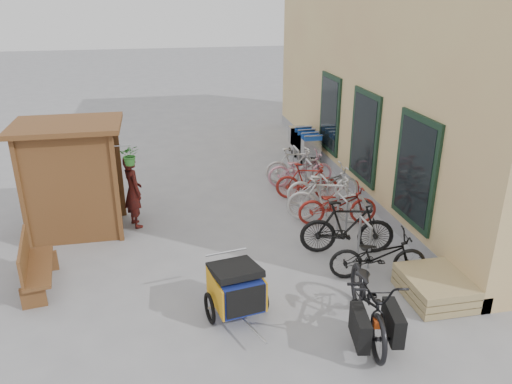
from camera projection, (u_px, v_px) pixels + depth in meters
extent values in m
plane|color=gray|center=(246.00, 274.00, 9.22)|extent=(80.00, 80.00, 0.00)
cube|color=#D2BC78|center=(455.00, 46.00, 13.20)|extent=(6.00, 13.00, 7.00)
cube|color=gray|center=(343.00, 173.00, 13.91)|extent=(0.18, 13.00, 0.30)
cube|color=black|center=(415.00, 171.00, 9.71)|extent=(0.06, 1.50, 2.20)
cube|color=black|center=(414.00, 171.00, 9.71)|extent=(0.02, 1.25, 1.95)
cube|color=black|center=(364.00, 137.00, 11.98)|extent=(0.06, 1.50, 2.20)
cube|color=black|center=(363.00, 137.00, 11.98)|extent=(0.02, 1.25, 1.95)
cube|color=black|center=(330.00, 114.00, 14.26)|extent=(0.06, 1.50, 2.20)
cube|color=black|center=(329.00, 114.00, 14.25)|extent=(0.02, 1.25, 1.95)
cube|color=brown|center=(21.00, 196.00, 9.71)|extent=(0.09, 0.09, 2.30)
cube|color=brown|center=(117.00, 189.00, 10.04)|extent=(0.09, 0.09, 2.30)
cube|color=brown|center=(35.00, 174.00, 10.89)|extent=(0.09, 0.09, 2.30)
cube|color=brown|center=(120.00, 168.00, 11.22)|extent=(0.09, 0.09, 2.30)
cube|color=brown|center=(30.00, 184.00, 10.30)|extent=(0.05, 1.30, 2.30)
cube|color=brown|center=(70.00, 192.00, 9.90)|extent=(1.80, 0.05, 2.30)
cube|color=brown|center=(78.00, 171.00, 11.03)|extent=(1.80, 0.05, 2.30)
cube|color=brown|center=(66.00, 125.00, 10.01)|extent=(2.15, 1.65, 0.10)
cube|color=brown|center=(66.00, 193.00, 10.52)|extent=(1.30, 1.15, 0.04)
cube|color=brown|center=(62.00, 166.00, 10.30)|extent=(1.30, 1.15, 0.04)
cylinder|color=#A5A8AD|center=(121.00, 146.00, 9.74)|extent=(0.36, 0.02, 0.02)
imported|color=#276322|center=(130.00, 155.00, 9.84)|extent=(0.38, 0.33, 0.42)
cylinder|color=#A5A8AD|center=(370.00, 248.00, 9.26)|extent=(0.05, 0.05, 0.84)
cylinder|color=#A5A8AD|center=(359.00, 236.00, 9.71)|extent=(0.05, 0.05, 0.84)
cylinder|color=#A5A8AD|center=(366.00, 222.00, 9.33)|extent=(0.05, 0.50, 0.05)
cylinder|color=#A5A8AD|center=(346.00, 221.00, 10.35)|extent=(0.05, 0.05, 0.84)
cylinder|color=#A5A8AD|center=(338.00, 211.00, 10.80)|extent=(0.05, 0.05, 0.84)
cylinder|color=#A5A8AD|center=(343.00, 198.00, 10.42)|extent=(0.05, 0.50, 0.05)
cylinder|color=#A5A8AD|center=(327.00, 199.00, 11.44)|extent=(0.05, 0.05, 0.84)
cylinder|color=#A5A8AD|center=(320.00, 191.00, 11.89)|extent=(0.05, 0.05, 0.84)
cylinder|color=#A5A8AD|center=(325.00, 178.00, 11.51)|extent=(0.05, 0.50, 0.05)
cylinder|color=#A5A8AD|center=(311.00, 181.00, 12.53)|extent=(0.05, 0.05, 0.84)
cylinder|color=#A5A8AD|center=(306.00, 174.00, 12.98)|extent=(0.05, 0.05, 0.84)
cylinder|color=#A5A8AD|center=(309.00, 162.00, 12.60)|extent=(0.05, 0.50, 0.05)
cylinder|color=#A5A8AD|center=(298.00, 166.00, 13.62)|extent=(0.05, 0.05, 0.84)
cylinder|color=#A5A8AD|center=(293.00, 160.00, 14.07)|extent=(0.05, 0.05, 0.84)
cylinder|color=#A5A8AD|center=(296.00, 148.00, 13.69)|extent=(0.05, 0.50, 0.05)
cube|color=tan|center=(434.00, 294.00, 8.47)|extent=(1.00, 1.20, 0.12)
cube|color=tan|center=(435.00, 287.00, 8.42)|extent=(1.00, 1.20, 0.12)
cube|color=tan|center=(436.00, 280.00, 8.37)|extent=(1.00, 1.20, 0.12)
cube|color=brown|center=(38.00, 268.00, 8.62)|extent=(0.65, 1.52, 0.06)
cube|color=brown|center=(24.00, 255.00, 8.48)|extent=(0.26, 1.47, 0.49)
cube|color=brown|center=(34.00, 297.00, 8.17)|extent=(0.40, 0.12, 0.39)
cube|color=brown|center=(47.00, 262.00, 9.24)|extent=(0.40, 0.12, 0.39)
cube|color=silver|center=(309.00, 145.00, 14.90)|extent=(0.53, 0.82, 0.50)
cube|color=#1B4CB0|center=(313.00, 138.00, 14.40)|extent=(0.53, 0.04, 0.17)
cylinder|color=silver|center=(314.00, 136.00, 14.34)|extent=(0.56, 0.03, 0.03)
cylinder|color=black|center=(304.00, 166.00, 14.75)|extent=(0.04, 0.12, 0.12)
cube|color=silver|center=(305.00, 142.00, 15.20)|extent=(0.53, 0.82, 0.50)
cube|color=#1B4CB0|center=(310.00, 135.00, 14.70)|extent=(0.53, 0.04, 0.17)
cylinder|color=silver|center=(310.00, 133.00, 14.65)|extent=(0.56, 0.03, 0.03)
cylinder|color=black|center=(301.00, 162.00, 15.05)|extent=(0.04, 0.12, 0.12)
cube|color=silver|center=(302.00, 139.00, 15.51)|extent=(0.53, 0.82, 0.50)
cube|color=#1B4CB0|center=(307.00, 132.00, 15.01)|extent=(0.53, 0.04, 0.17)
cylinder|color=silver|center=(307.00, 130.00, 14.96)|extent=(0.56, 0.03, 0.03)
cylinder|color=black|center=(298.00, 159.00, 15.36)|extent=(0.04, 0.12, 0.12)
cube|color=silver|center=(299.00, 136.00, 15.82)|extent=(0.53, 0.82, 0.50)
cube|color=#1B4CB0|center=(303.00, 129.00, 15.31)|extent=(0.53, 0.04, 0.17)
cylinder|color=silver|center=(304.00, 127.00, 15.26)|extent=(0.56, 0.03, 0.03)
cylinder|color=black|center=(295.00, 155.00, 15.67)|extent=(0.04, 0.12, 0.12)
cube|color=navy|center=(236.00, 288.00, 7.88)|extent=(0.80, 0.97, 0.51)
cube|color=orange|center=(215.00, 293.00, 7.76)|extent=(0.18, 0.86, 0.51)
cube|color=orange|center=(257.00, 284.00, 8.00)|extent=(0.18, 0.86, 0.51)
cube|color=black|center=(246.00, 302.00, 7.47)|extent=(0.61, 0.14, 0.47)
cube|color=black|center=(235.00, 270.00, 7.81)|extent=(0.85, 0.94, 0.25)
torus|color=black|center=(210.00, 308.00, 7.83)|extent=(0.15, 0.51, 0.50)
torus|color=black|center=(262.00, 296.00, 8.13)|extent=(0.15, 0.51, 0.50)
cylinder|color=#B7B7BC|center=(253.00, 329.00, 7.34)|extent=(0.16, 0.73, 0.03)
cylinder|color=#B7B7BC|center=(226.00, 252.00, 8.14)|extent=(0.69, 0.15, 0.03)
imported|color=black|center=(369.00, 298.00, 7.51)|extent=(1.09, 2.21, 1.11)
cube|color=black|center=(360.00, 327.00, 7.03)|extent=(0.29, 0.67, 0.45)
cube|color=black|center=(393.00, 322.00, 7.14)|extent=(0.29, 0.67, 0.45)
cube|color=#EB4D16|center=(377.00, 322.00, 7.07)|extent=(0.15, 0.20, 0.12)
imported|color=maroon|center=(133.00, 191.00, 10.83)|extent=(0.58, 0.69, 1.62)
imported|color=black|center=(378.00, 255.00, 8.93)|extent=(1.82, 0.91, 0.91)
imported|color=black|center=(347.00, 227.00, 9.77)|extent=(1.92, 0.90, 1.11)
imported|color=maroon|center=(338.00, 205.00, 11.04)|extent=(1.82, 0.80, 0.93)
imported|color=silver|center=(327.00, 199.00, 11.11)|extent=(1.89, 1.07, 1.09)
imported|color=silver|center=(323.00, 185.00, 12.12)|extent=(1.85, 0.67, 0.96)
imported|color=maroon|center=(307.00, 182.00, 12.36)|extent=(1.62, 0.88, 0.94)
imported|color=#CC8497|center=(300.00, 169.00, 13.24)|extent=(1.76, 0.63, 0.92)
imported|color=silver|center=(295.00, 165.00, 13.49)|extent=(1.62, 0.47, 0.97)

